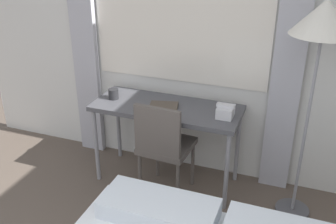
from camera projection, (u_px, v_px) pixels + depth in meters
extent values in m
cube|color=silver|center=(207.00, 25.00, 3.21)|extent=(4.62, 0.05, 2.70)
cube|color=#B2B2BC|center=(82.00, 23.00, 3.53)|extent=(0.24, 0.06, 2.60)
cube|color=#B2B2BC|center=(292.00, 42.00, 2.95)|extent=(0.24, 0.06, 2.60)
cube|color=#4C4C51|center=(167.00, 108.00, 3.28)|extent=(1.24, 0.50, 0.04)
cylinder|color=gray|center=(96.00, 146.00, 3.44)|extent=(0.04, 0.04, 0.69)
cylinder|color=gray|center=(227.00, 172.00, 3.07)|extent=(0.04, 0.04, 0.69)
cylinder|color=gray|center=(118.00, 125.00, 3.80)|extent=(0.04, 0.04, 0.69)
cylinder|color=gray|center=(237.00, 146.00, 3.43)|extent=(0.04, 0.04, 0.69)
cube|color=#59514C|center=(167.00, 146.00, 3.24)|extent=(0.42, 0.42, 0.05)
cube|color=#59514C|center=(157.00, 131.00, 3.00)|extent=(0.38, 0.06, 0.40)
cylinder|color=#59514C|center=(140.00, 175.00, 3.27)|extent=(0.03, 0.03, 0.42)
cylinder|color=#59514C|center=(178.00, 185.00, 3.14)|extent=(0.03, 0.03, 0.42)
cylinder|color=#59514C|center=(157.00, 156.00, 3.55)|extent=(0.03, 0.03, 0.42)
cylinder|color=#59514C|center=(193.00, 164.00, 3.42)|extent=(0.03, 0.03, 0.42)
cube|color=silver|center=(159.00, 208.00, 2.43)|extent=(0.73, 0.32, 0.12)
cylinder|color=#4C4C51|center=(292.00, 210.00, 3.17)|extent=(0.27, 0.27, 0.03)
cylinder|color=gray|center=(305.00, 131.00, 2.86)|extent=(0.02, 0.02, 1.42)
cone|color=silver|center=(325.00, 17.00, 2.50)|extent=(0.43, 0.43, 0.23)
cube|color=silver|center=(225.00, 112.00, 3.06)|extent=(0.13, 0.15, 0.09)
cube|color=silver|center=(226.00, 105.00, 3.04)|extent=(0.14, 0.05, 0.02)
cube|color=#4C4238|center=(164.00, 107.00, 3.22)|extent=(0.27, 0.24, 0.02)
cube|color=white|center=(164.00, 106.00, 3.22)|extent=(0.25, 0.22, 0.01)
cylinder|color=#262628|center=(113.00, 94.00, 3.39)|extent=(0.09, 0.09, 0.09)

